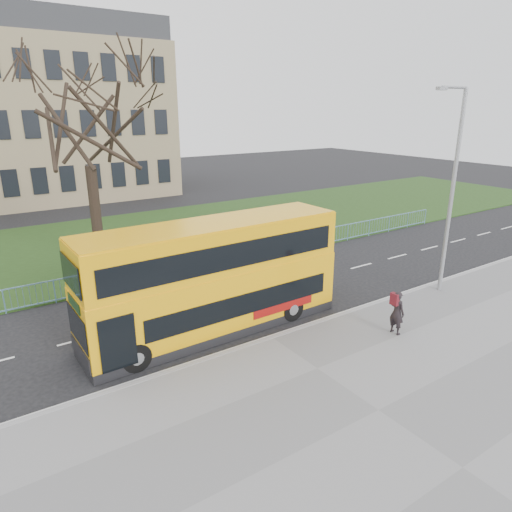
{
  "coord_description": "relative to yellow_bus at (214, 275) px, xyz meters",
  "views": [
    {
      "loc": [
        -9.03,
        -13.9,
        8.35
      ],
      "look_at": [
        1.0,
        1.0,
        2.45
      ],
      "focal_mm": 32.0,
      "sensor_mm": 36.0,
      "label": 1
    }
  ],
  "objects": [
    {
      "name": "pavement",
      "position": [
        1.32,
        -7.14,
        -2.23
      ],
      "size": [
        80.0,
        10.5,
        0.12
      ],
      "primitive_type": "cube",
      "color": "slate",
      "rests_on": "ground"
    },
    {
      "name": "street_lamp",
      "position": [
        10.5,
        -2.56,
        2.78
      ],
      "size": [
        1.91,
        0.24,
        9.02
      ],
      "rotation": [
        0.0,
        0.0,
        -0.03
      ],
      "color": "#94979C",
      "rests_on": "pavement"
    },
    {
      "name": "kerb",
      "position": [
        1.32,
        -1.94,
        -2.22
      ],
      "size": [
        80.0,
        0.2,
        0.14
      ],
      "primitive_type": "cube",
      "color": "gray",
      "rests_on": "ground"
    },
    {
      "name": "bare_tree",
      "position": [
        -1.68,
        9.61,
        4.27
      ],
      "size": [
        9.07,
        9.07,
        12.95
      ],
      "primitive_type": null,
      "color": "black",
      "rests_on": "grass_verge"
    },
    {
      "name": "yellow_bus",
      "position": [
        0.0,
        0.0,
        0.0
      ],
      "size": [
        10.22,
        2.61,
        4.27
      ],
      "rotation": [
        0.0,
        0.0,
        0.02
      ],
      "color": "#F9AC0A",
      "rests_on": "ground"
    },
    {
      "name": "guard_railing",
      "position": [
        1.32,
        6.21,
        -1.74
      ],
      "size": [
        40.0,
        0.12,
        1.1
      ],
      "primitive_type": null,
      "color": "#6B9DBE",
      "rests_on": "ground"
    },
    {
      "name": "grass_verge",
      "position": [
        1.32,
        13.91,
        -2.25
      ],
      "size": [
        80.0,
        15.4,
        0.08
      ],
      "primitive_type": "cube",
      "color": "#203714",
      "rests_on": "ground"
    },
    {
      "name": "ground",
      "position": [
        1.32,
        -0.39,
        -2.29
      ],
      "size": [
        120.0,
        120.0,
        0.0
      ],
      "primitive_type": "plane",
      "color": "black",
      "rests_on": "ground"
    },
    {
      "name": "pedestrian",
      "position": [
        5.42,
        -4.28,
        -1.31
      ],
      "size": [
        0.43,
        0.64,
        1.71
      ],
      "primitive_type": "imported",
      "rotation": [
        0.0,
        0.0,
        1.61
      ],
      "color": "black",
      "rests_on": "pavement"
    }
  ]
}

